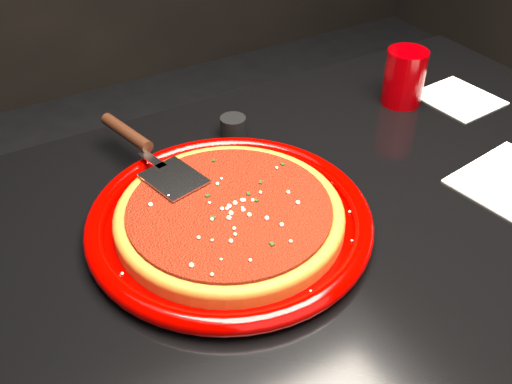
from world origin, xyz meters
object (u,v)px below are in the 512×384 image
at_px(cup, 404,77).
at_px(ramekin, 233,126).
at_px(table, 319,365).
at_px(pizza_server, 149,151).
at_px(plate, 230,220).

bearing_deg(cup, ramekin, 169.93).
height_order(table, pizza_server, pizza_server).
distance_m(table, cup, 0.56).
bearing_deg(table, ramekin, 96.86).
bearing_deg(ramekin, cup, -10.07).
xyz_separation_m(cup, ramekin, (-0.33, 0.06, -0.03)).
height_order(pizza_server, ramekin, pizza_server).
xyz_separation_m(plate, ramekin, (0.12, 0.21, 0.00)).
height_order(table, plate, plate).
distance_m(table, ramekin, 0.47).
bearing_deg(plate, ramekin, 60.39).
height_order(cup, ramekin, cup).
xyz_separation_m(table, cup, (0.30, 0.20, 0.43)).
bearing_deg(plate, cup, 18.82).
bearing_deg(ramekin, pizza_server, -165.22).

